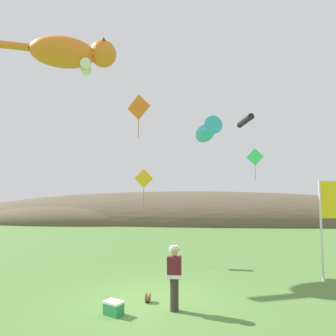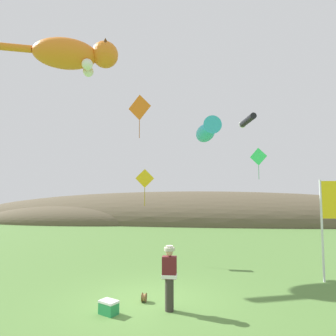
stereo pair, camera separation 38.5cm
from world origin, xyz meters
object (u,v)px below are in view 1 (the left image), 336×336
(festival_attendant, at_px, (174,276))
(kite_tube_streamer, at_px, (245,121))
(kite_fish_windsock, at_px, (206,132))
(kite_diamond_gold, at_px, (144,179))
(kite_giant_cat, at_px, (72,53))
(festival_banner_pole, at_px, (325,214))
(kite_spool, at_px, (148,298))
(kite_diamond_green, at_px, (255,157))
(kite_diamond_orange, at_px, (139,107))
(picnic_cooler, at_px, (114,308))

(festival_attendant, relative_size, kite_tube_streamer, 0.82)
(kite_fish_windsock, distance_m, kite_tube_streamer, 5.03)
(kite_tube_streamer, relative_size, kite_diamond_gold, 1.17)
(kite_giant_cat, bearing_deg, festival_banner_pole, -13.99)
(kite_spool, xyz_separation_m, kite_diamond_gold, (-1.24, 5.55, 3.84))
(festival_attendant, height_order, kite_tube_streamer, kite_tube_streamer)
(kite_giant_cat, distance_m, kite_diamond_gold, 7.95)
(kite_spool, distance_m, kite_diamond_green, 13.18)
(kite_spool, xyz_separation_m, kite_fish_windsock, (1.86, 4.55, 5.94))
(kite_diamond_orange, bearing_deg, kite_tube_streamer, 32.07)
(kite_fish_windsock, bearing_deg, kite_tube_streamer, 60.57)
(kite_diamond_gold, bearing_deg, picnic_cooler, -85.75)
(kite_diamond_orange, bearing_deg, kite_fish_windsock, -10.90)
(kite_fish_windsock, bearing_deg, kite_spool, -112.26)
(kite_spool, distance_m, picnic_cooler, 1.27)
(festival_attendant, xyz_separation_m, kite_spool, (-0.84, 0.57, -0.82))
(festival_attendant, distance_m, festival_banner_pole, 6.63)
(kite_giant_cat, relative_size, kite_diamond_gold, 3.28)
(kite_spool, bearing_deg, kite_tube_streamer, 64.20)
(picnic_cooler, relative_size, festival_banner_pole, 0.16)
(kite_tube_streamer, xyz_separation_m, kite_diamond_orange, (-5.67, -3.55, -0.03))
(festival_banner_pole, bearing_deg, kite_tube_streamer, 109.44)
(festival_banner_pole, xyz_separation_m, kite_diamond_gold, (-7.51, 2.63, 1.52))
(festival_attendant, distance_m, kite_tube_streamer, 11.89)
(festival_attendant, relative_size, kite_fish_windsock, 0.60)
(picnic_cooler, relative_size, kite_diamond_orange, 0.26)
(kite_diamond_green, bearing_deg, kite_giant_cat, -154.20)
(kite_diamond_gold, bearing_deg, kite_tube_streamer, 30.24)
(festival_attendant, relative_size, kite_giant_cat, 0.29)
(kite_spool, bearing_deg, festival_banner_pole, 24.95)
(festival_banner_pole, bearing_deg, kite_fish_windsock, 159.75)
(picnic_cooler, bearing_deg, kite_spool, 53.93)
(festival_attendant, height_order, kite_diamond_green, kite_diamond_green)
(kite_diamond_green, bearing_deg, kite_tube_streamer, -113.19)
(picnic_cooler, bearing_deg, kite_tube_streamer, 63.01)
(picnic_cooler, distance_m, kite_diamond_orange, 9.64)
(kite_diamond_green, bearing_deg, kite_diamond_orange, -139.31)
(festival_attendant, distance_m, kite_giant_cat, 13.24)
(festival_attendant, relative_size, festival_banner_pole, 0.47)
(kite_giant_cat, height_order, kite_diamond_orange, kite_giant_cat)
(kite_diamond_green, height_order, kite_diamond_gold, kite_diamond_green)
(kite_fish_windsock, bearing_deg, picnic_cooler, -115.08)
(kite_spool, distance_m, kite_tube_streamer, 12.21)
(kite_tube_streamer, bearing_deg, kite_giant_cat, -162.84)
(festival_attendant, bearing_deg, kite_spool, 146.06)
(kite_tube_streamer, xyz_separation_m, kite_diamond_green, (0.90, 2.09, -1.92))
(kite_tube_streamer, xyz_separation_m, kite_diamond_gold, (-5.46, -3.18, -3.57))
(kite_fish_windsock, xyz_separation_m, kite_diamond_gold, (-3.10, 1.00, -2.10))
(picnic_cooler, xyz_separation_m, kite_diamond_green, (5.87, 11.85, 5.44))
(festival_banner_pole, distance_m, kite_diamond_orange, 9.50)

